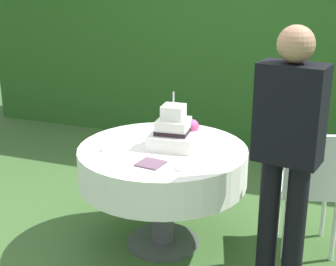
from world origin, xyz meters
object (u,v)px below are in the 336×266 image
wedding_cake (174,132)px  napkin_stack (151,163)px  cake_table (163,166)px  serving_plate_far (184,168)px  standing_person (288,148)px  garden_chair (311,181)px  serving_plate_left (108,149)px  serving_plate_near (218,142)px

wedding_cake → napkin_stack: size_ratio=2.47×
cake_table → wedding_cake: bearing=43.5°
wedding_cake → napkin_stack: bearing=-93.9°
serving_plate_far → standing_person: size_ratio=0.07×
garden_chair → serving_plate_left: bearing=-163.0°
cake_table → standing_person: size_ratio=0.71×
serving_plate_left → garden_chair: size_ratio=0.13×
cake_table → wedding_cake: 0.25m
serving_plate_near → standing_person: size_ratio=0.06×
serving_plate_left → standing_person: size_ratio=0.07×
serving_plate_near → napkin_stack: 0.60m
wedding_cake → serving_plate_far: bearing=-61.9°
napkin_stack → serving_plate_near: bearing=62.1°
serving_plate_left → serving_plate_far: bearing=-12.6°
standing_person → wedding_cake: bearing=157.5°
wedding_cake → serving_plate_left: (-0.38, -0.22, -0.10)m
serving_plate_far → garden_chair: garden_chair is taller
garden_chair → serving_plate_near: bearing=179.1°
wedding_cake → serving_plate_near: size_ratio=3.64×
cake_table → garden_chair: bearing=13.3°
serving_plate_far → garden_chair: 0.90m
cake_table → serving_plate_far: serving_plate_far is taller
serving_plate_near → garden_chair: bearing=-0.9°
cake_table → standing_person: bearing=-17.5°
cake_table → serving_plate_left: serving_plate_left is taller
serving_plate_near → cake_table: bearing=-143.5°
napkin_stack → cake_table: bearing=97.3°
napkin_stack → standing_person: bearing=2.0°
wedding_cake → serving_plate_near: 0.33m
wedding_cake → serving_plate_far: size_ratio=3.46×
cake_table → napkin_stack: bearing=-82.7°
serving_plate_near → garden_chair: 0.67m
napkin_stack → garden_chair: size_ratio=0.17×
serving_plate_left → standing_person: (1.17, -0.10, 0.20)m
cake_table → serving_plate_far: bearing=-49.6°
garden_chair → serving_plate_far: bearing=-143.7°
serving_plate_far → standing_person: bearing=2.5°
serving_plate_near → serving_plate_left: bearing=-147.9°
serving_plate_near → serving_plate_far: same height
wedding_cake → standing_person: standing_person is taller
serving_plate_near → serving_plate_far: bearing=-97.4°
cake_table → serving_plate_near: 0.42m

